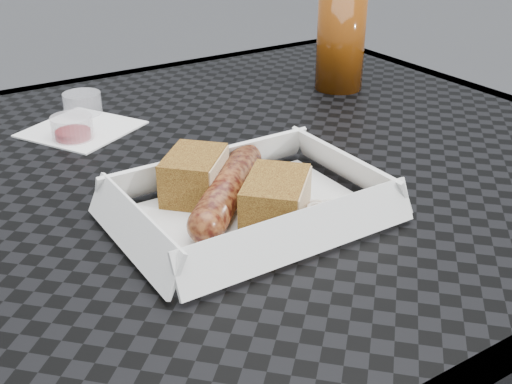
% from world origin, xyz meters
% --- Properties ---
extents(patio_table, '(0.80, 0.80, 0.74)m').
position_xyz_m(patio_table, '(0.00, 0.00, 0.67)').
color(patio_table, black).
rests_on(patio_table, ground).
extents(food_tray, '(0.22, 0.15, 0.00)m').
position_xyz_m(food_tray, '(-0.12, -0.13, 0.75)').
color(food_tray, white).
rests_on(food_tray, patio_table).
extents(bratwurst, '(0.14, 0.14, 0.03)m').
position_xyz_m(bratwurst, '(-0.12, -0.10, 0.77)').
color(bratwurst, brown).
rests_on(bratwurst, food_tray).
extents(bread_near, '(0.09, 0.09, 0.04)m').
position_xyz_m(bread_near, '(-0.14, -0.07, 0.77)').
color(bread_near, olive).
rests_on(bread_near, food_tray).
extents(bread_far, '(0.09, 0.09, 0.04)m').
position_xyz_m(bread_far, '(-0.10, -0.15, 0.77)').
color(bread_far, olive).
rests_on(bread_far, food_tray).
extents(veg_garnish, '(0.03, 0.03, 0.00)m').
position_xyz_m(veg_garnish, '(-0.06, -0.16, 0.75)').
color(veg_garnish, '#E7390A').
rests_on(veg_garnish, food_tray).
extents(napkin, '(0.16, 0.16, 0.00)m').
position_xyz_m(napkin, '(-0.17, 0.18, 0.75)').
color(napkin, white).
rests_on(napkin, patio_table).
extents(condiment_cup_sauce, '(0.05, 0.05, 0.03)m').
position_xyz_m(condiment_cup_sauce, '(-0.19, 0.15, 0.76)').
color(condiment_cup_sauce, maroon).
rests_on(condiment_cup_sauce, patio_table).
extents(condiment_cup_empty, '(0.05, 0.05, 0.03)m').
position_xyz_m(condiment_cup_empty, '(-0.15, 0.23, 0.76)').
color(condiment_cup_empty, silver).
rests_on(condiment_cup_empty, patio_table).
extents(drink_glass, '(0.07, 0.07, 0.14)m').
position_xyz_m(drink_glass, '(0.21, 0.14, 0.81)').
color(drink_glass, '#5B2907').
rests_on(drink_glass, patio_table).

